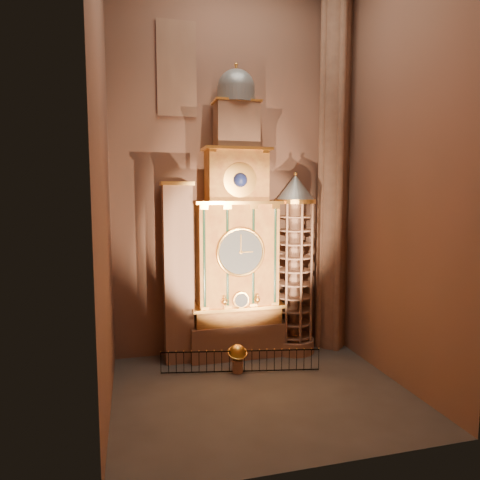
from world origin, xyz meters
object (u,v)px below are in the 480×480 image
object	(u,v)px
astronomical_clock	(236,243)
iron_railing	(241,361)
portrait_tower	(178,272)
stair_turret	(294,266)
celestial_globe	(238,356)

from	to	relation	value
astronomical_clock	iron_railing	xyz separation A→B (m)	(-0.42, -2.62, -6.04)
portrait_tower	astronomical_clock	bearing A→B (deg)	-0.29
astronomical_clock	iron_railing	distance (m)	6.59
portrait_tower	stair_turret	size ratio (longest dim) A/B	0.94
stair_turret	iron_railing	bearing A→B (deg)	-149.02
portrait_tower	stair_turret	xyz separation A→B (m)	(6.90, -0.28, 0.12)
portrait_tower	iron_railing	bearing A→B (deg)	-41.50
portrait_tower	iron_railing	xyz separation A→B (m)	(2.98, -2.63, -4.51)
astronomical_clock	stair_turret	bearing A→B (deg)	-4.30
celestial_globe	iron_railing	size ratio (longest dim) A/B	0.19
astronomical_clock	iron_railing	world-z (taller)	astronomical_clock
portrait_tower	celestial_globe	bearing A→B (deg)	-41.60
stair_turret	celestial_globe	world-z (taller)	stair_turret
astronomical_clock	celestial_globe	xyz separation A→B (m)	(-0.56, -2.50, -5.75)
astronomical_clock	celestial_globe	size ratio (longest dim) A/B	10.83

